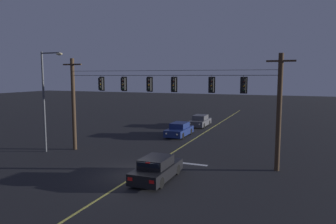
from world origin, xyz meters
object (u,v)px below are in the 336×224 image
traffic_light_left_inner (123,84)px  traffic_light_centre (149,84)px  car_waiting_near_lane (157,169)px  street_lamp_corner (46,93)px  traffic_light_right_inner (173,84)px  traffic_light_rightmost (211,85)px  traffic_light_far_right (243,85)px  traffic_light_leftmost (101,84)px  car_oncoming_trailing (200,121)px  car_oncoming_lead (179,130)px

traffic_light_left_inner → traffic_light_centre: bearing=0.0°
car_waiting_near_lane → street_lamp_corner: size_ratio=0.53×
traffic_light_right_inner → car_waiting_near_lane: bearing=-81.6°
traffic_light_centre → traffic_light_right_inner: (1.96, 0.00, 0.00)m
street_lamp_corner → traffic_light_right_inner: bearing=8.6°
traffic_light_right_inner → street_lamp_corner: 10.45m
traffic_light_rightmost → traffic_light_far_right: size_ratio=1.00×
traffic_light_right_inner → traffic_light_rightmost: 2.79m
traffic_light_leftmost → traffic_light_right_inner: bearing=0.0°
traffic_light_left_inner → street_lamp_corner: street_lamp_corner is taller
traffic_light_leftmost → traffic_light_centre: size_ratio=1.00×
car_waiting_near_lane → street_lamp_corner: (-10.98, 3.00, 4.21)m
traffic_light_leftmost → traffic_light_centre: 4.23m
traffic_light_centre → traffic_light_rightmost: same height
traffic_light_far_right → car_oncoming_trailing: (-7.49, 15.87, -4.93)m
car_oncoming_trailing → street_lamp_corner: (-7.80, -17.42, 4.21)m
traffic_light_left_inner → street_lamp_corner: bearing=-165.9°
traffic_light_right_inner → street_lamp_corner: bearing=-171.4°
traffic_light_left_inner → traffic_light_right_inner: 4.15m
traffic_light_left_inner → traffic_light_far_right: 9.13m
traffic_light_left_inner → car_oncoming_trailing: (1.64, 15.87, -4.93)m
traffic_light_leftmost → traffic_light_right_inner: same height
traffic_light_rightmost → car_waiting_near_lane: (-2.12, -4.56, -4.93)m
traffic_light_centre → traffic_light_rightmost: 4.75m
traffic_light_left_inner → car_oncoming_trailing: size_ratio=0.28×
traffic_light_centre → street_lamp_corner: street_lamp_corner is taller
traffic_light_leftmost → traffic_light_centre: bearing=0.0°
traffic_light_centre → traffic_light_far_right: (6.94, 0.00, 0.00)m
traffic_light_right_inner → traffic_light_far_right: 4.98m
car_oncoming_lead → car_oncoming_trailing: 6.94m
traffic_light_leftmost → traffic_light_far_right: same height
traffic_light_rightmost → traffic_light_centre: bearing=180.0°
traffic_light_left_inner → traffic_light_far_right: bearing=0.0°
street_lamp_corner → car_waiting_near_lane: bearing=-15.3°
traffic_light_right_inner → traffic_light_leftmost: bearing=180.0°
traffic_light_leftmost → traffic_light_left_inner: bearing=0.0°
traffic_light_rightmost → car_waiting_near_lane: traffic_light_rightmost is taller
traffic_light_left_inner → car_oncoming_lead: traffic_light_left_inner is taller
traffic_light_rightmost → car_oncoming_trailing: bearing=108.5°
traffic_light_far_right → car_waiting_near_lane: bearing=-133.4°
car_oncoming_trailing → car_oncoming_lead: bearing=-92.0°
traffic_light_left_inner → traffic_light_right_inner: bearing=0.0°
car_oncoming_lead → car_oncoming_trailing: same height
traffic_light_leftmost → street_lamp_corner: size_ratio=0.15×
car_oncoming_trailing → street_lamp_corner: street_lamp_corner is taller
traffic_light_leftmost → traffic_light_centre: same height
traffic_light_centre → car_oncoming_lead: traffic_light_centre is taller
traffic_light_leftmost → traffic_light_far_right: size_ratio=1.00×
traffic_light_far_right → car_oncoming_lead: traffic_light_far_right is taller
traffic_light_leftmost → car_waiting_near_lane: 9.60m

